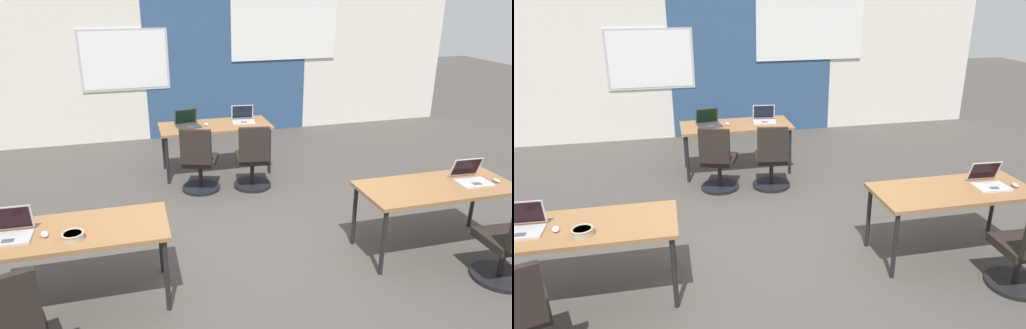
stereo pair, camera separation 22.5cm
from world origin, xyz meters
The scene contains 16 objects.
ground_plane centered at (0.00, 0.00, 0.00)m, with size 24.00×24.00×0.00m.
back_wall_assembly centered at (0.02, 4.20, 1.41)m, with size 10.00×0.27×2.80m.
desk_near_left centered at (-1.75, -0.60, 0.66)m, with size 1.60×0.70×0.72m.
desk_near_right centered at (1.75, -0.60, 0.66)m, with size 1.60×0.70×0.72m.
desk_far_center centered at (0.00, 2.20, 0.66)m, with size 1.60×0.70×0.72m.
laptop_near_left_end centered at (-2.19, -0.60, 0.77)m, with size 0.34×0.28×0.24m.
mouse_near_left_end centered at (-1.93, -0.65, 0.74)m, with size 0.08×0.11×0.03m.
laptop_far_left centered at (-0.39, 2.23, 0.77)m, with size 0.37×0.33×0.23m.
mouse_far_left centered at (-0.13, 2.20, 0.74)m, with size 0.07×0.11×0.03m.
chair_far_left centered at (-0.35, 1.52, 0.38)m, with size 0.56×0.61×0.92m.
laptop_far_right centered at (0.44, 2.27, 0.77)m, with size 0.36×0.33×0.23m.
chair_far_right centered at (0.36, 1.43, 0.38)m, with size 0.52×0.57×0.92m.
laptop_near_right_end centered at (2.15, -0.59, 0.77)m, with size 0.35×0.33×0.23m.
mouse_near_right_end centered at (2.39, -0.68, 0.74)m, with size 0.06×0.10×0.03m.
chair_near_right_end centered at (2.06, -1.34, 0.38)m, with size 0.52×0.55×0.92m.
snack_bowl centered at (-1.71, -0.77, 0.76)m, with size 0.18×0.18×0.06m.
Camera 1 is at (-1.18, -4.33, 2.60)m, focal length 33.06 mm.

